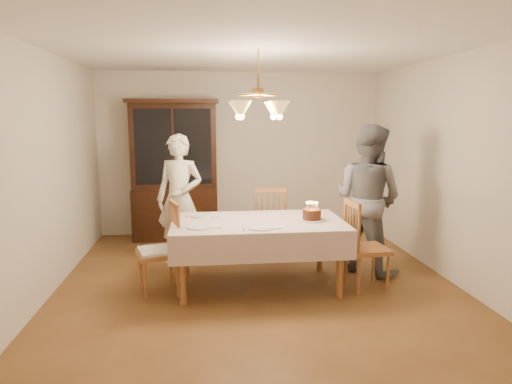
{
  "coord_description": "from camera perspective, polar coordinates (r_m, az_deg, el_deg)",
  "views": [
    {
      "loc": [
        -0.58,
        -4.9,
        1.9
      ],
      "look_at": [
        0.0,
        0.2,
        1.05
      ],
      "focal_mm": 32.0,
      "sensor_mm": 36.0,
      "label": 1
    }
  ],
  "objects": [
    {
      "name": "ground",
      "position": [
        5.29,
        0.25,
        -11.66
      ],
      "size": [
        5.0,
        5.0,
        0.0
      ],
      "primitive_type": "plane",
      "color": "brown",
      "rests_on": "ground"
    },
    {
      "name": "room_shell",
      "position": [
        4.94,
        0.26,
        5.71
      ],
      "size": [
        5.0,
        5.0,
        5.0
      ],
      "color": "white",
      "rests_on": "ground"
    },
    {
      "name": "dining_table",
      "position": [
        5.08,
        0.26,
        -4.45
      ],
      "size": [
        1.9,
        1.1,
        0.76
      ],
      "color": "brown",
      "rests_on": "ground"
    },
    {
      "name": "china_hutch",
      "position": [
        7.22,
        -10.13,
        2.43
      ],
      "size": [
        1.38,
        0.54,
        2.16
      ],
      "color": "black",
      "rests_on": "ground"
    },
    {
      "name": "chair_far_side",
      "position": [
        6.12,
        1.78,
        -4.36
      ],
      "size": [
        0.48,
        0.46,
        1.0
      ],
      "color": "brown",
      "rests_on": "ground"
    },
    {
      "name": "chair_left_end",
      "position": [
        5.05,
        -12.05,
        -7.46
      ],
      "size": [
        0.53,
        0.54,
        1.0
      ],
      "color": "brown",
      "rests_on": "ground"
    },
    {
      "name": "chair_right_end",
      "position": [
        5.23,
        13.57,
        -7.04
      ],
      "size": [
        0.45,
        0.47,
        1.0
      ],
      "color": "brown",
      "rests_on": "ground"
    },
    {
      "name": "elderly_woman",
      "position": [
        5.96,
        -9.52,
        -0.93
      ],
      "size": [
        0.72,
        0.59,
        1.69
      ],
      "primitive_type": "imported",
      "rotation": [
        0.0,
        0.0,
        -0.36
      ],
      "color": "#F2EACC",
      "rests_on": "ground"
    },
    {
      "name": "adult_in_grey",
      "position": [
        5.74,
        13.77,
        -0.85
      ],
      "size": [
        1.09,
        1.12,
        1.81
      ],
      "primitive_type": "imported",
      "rotation": [
        0.0,
        0.0,
        2.26
      ],
      "color": "slate",
      "rests_on": "ground"
    },
    {
      "name": "birthday_cake",
      "position": [
        5.11,
        6.99,
        -2.9
      ],
      "size": [
        0.3,
        0.3,
        0.21
      ],
      "color": "white",
      "rests_on": "dining_table"
    },
    {
      "name": "place_setting_near_left",
      "position": [
        4.79,
        -6.93,
        -4.37
      ],
      "size": [
        0.41,
        0.26,
        0.02
      ],
      "color": "white",
      "rests_on": "dining_table"
    },
    {
      "name": "place_setting_near_right",
      "position": [
        4.73,
        0.73,
        -4.49
      ],
      "size": [
        0.41,
        0.26,
        0.02
      ],
      "color": "white",
      "rests_on": "dining_table"
    },
    {
      "name": "place_setting_far_left",
      "position": [
        5.31,
        -6.77,
        -2.99
      ],
      "size": [
        0.38,
        0.23,
        0.02
      ],
      "color": "white",
      "rests_on": "dining_table"
    },
    {
      "name": "chandelier",
      "position": [
        4.93,
        0.27,
        10.29
      ],
      "size": [
        0.62,
        0.62,
        0.73
      ],
      "color": "#BF8C3F",
      "rests_on": "ground"
    }
  ]
}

